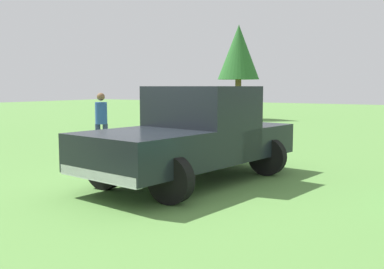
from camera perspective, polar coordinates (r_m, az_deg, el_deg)
ground_plane at (r=8.14m, az=-3.01°, el=-6.60°), size 80.00×80.00×0.00m
pickup_truck at (r=8.44m, az=0.51°, el=0.25°), size 2.69×4.75×1.80m
person_bystander at (r=12.28m, az=-11.55°, el=1.92°), size 0.45×0.45×1.63m
tree_back_left at (r=24.55m, az=6.00°, el=10.37°), size 2.25×2.25×5.11m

